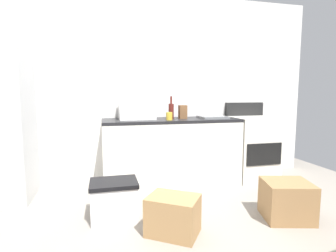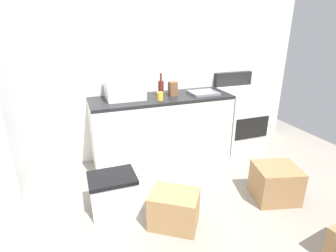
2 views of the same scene
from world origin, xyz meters
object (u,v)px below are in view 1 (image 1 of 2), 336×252
Objects in this scene: coffee_mug at (169,116)px; storage_bin at (114,199)px; knife_block at (183,112)px; cardboard_box_large at (287,200)px; wine_bottle at (171,111)px; cardboard_box_medium at (173,215)px; microwave at (137,109)px; stove_oven at (252,147)px.

coffee_mug is 1.26m from storage_bin.
knife_block is 0.41× the size of cardboard_box_large.
wine_bottle is 0.69× the size of cardboard_box_medium.
microwave is 1.05× the size of cardboard_box_large.
wine_bottle is 0.65× the size of storage_bin.
wine_bottle reaches higher than cardboard_box_large.
wine_bottle is (0.45, -0.04, -0.03)m from microwave.
wine_bottle is at bearing -5.64° from microwave.
stove_oven is 1.33m from wine_bottle.
microwave is 0.61m from knife_block.
knife_block is (0.16, -0.01, -0.02)m from wine_bottle.
cardboard_box_large is 1.70m from storage_bin.
microwave is 0.45m from wine_bottle.
microwave is at bearing 134.94° from cardboard_box_large.
wine_bottle is 0.68× the size of cardboard_box_large.
stove_oven is 2.20m from storage_bin.
stove_oven is 1.77m from microwave.
coffee_mug reaches higher than storage_bin.
stove_oven reaches higher than cardboard_box_medium.
cardboard_box_medium is (-0.47, -1.27, -0.82)m from knife_block.
microwave is at bearing 151.39° from coffee_mug.
storage_bin is at bearing -137.06° from coffee_mug.
coffee_mug is 0.56× the size of knife_block.
coffee_mug is 0.28m from knife_block.
knife_block reaches higher than cardboard_box_medium.
cardboard_box_medium is (-0.24, -1.11, -0.78)m from coffee_mug.
knife_block is at bearing 41.15° from storage_bin.
coffee_mug is at bearing -145.40° from knife_block.
storage_bin is at bearing -111.37° from microwave.
wine_bottle is at bearing 124.02° from cardboard_box_large.
microwave is 2.56× the size of knife_block.
cardboard_box_medium is at bearing -179.35° from cardboard_box_large.
wine_bottle is 0.16m from knife_block.
microwave is 1.06× the size of cardboard_box_medium.
stove_oven is 2.50× the size of cardboard_box_large.
microwave reaches higher than cardboard_box_large.
cardboard_box_large is (-0.37, -1.26, -0.28)m from stove_oven.
wine_bottle is at bearing 176.72° from knife_block.
microwave is 1.28m from storage_bin.
knife_block is 0.39× the size of storage_bin.
knife_block is 1.50m from storage_bin.
microwave reaches higher than knife_block.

